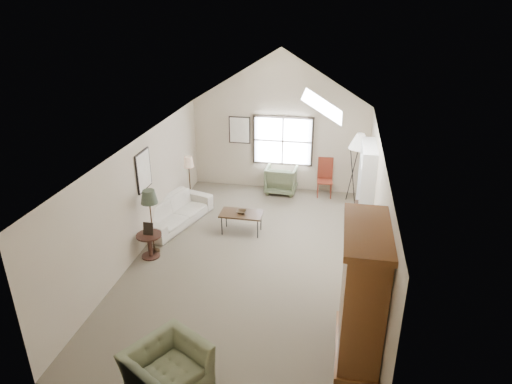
% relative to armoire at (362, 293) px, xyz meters
% --- Properties ---
extents(room_shell, '(5.01, 8.01, 4.00)m').
position_rel_armoire_xyz_m(room_shell, '(-2.18, 2.40, 2.11)').
color(room_shell, '#685D4A').
rests_on(room_shell, ground).
extents(window, '(1.72, 0.08, 1.42)m').
position_rel_armoire_xyz_m(window, '(-2.08, 6.36, 0.35)').
color(window, black).
rests_on(window, room_shell).
extents(skylight, '(0.80, 1.20, 0.52)m').
position_rel_armoire_xyz_m(skylight, '(-0.88, 3.30, 2.12)').
color(skylight, white).
rests_on(skylight, room_shell).
extents(wall_art, '(1.97, 3.71, 0.88)m').
position_rel_armoire_xyz_m(wall_art, '(-4.06, 4.34, 0.63)').
color(wall_art, black).
rests_on(wall_art, room_shell).
extents(armoire, '(0.60, 1.50, 2.20)m').
position_rel_armoire_xyz_m(armoire, '(0.00, 0.00, 0.00)').
color(armoire, brown).
rests_on(armoire, ground).
extents(tv_alcove, '(0.32, 1.30, 2.10)m').
position_rel_armoire_xyz_m(tv_alcove, '(0.16, 4.00, 0.05)').
color(tv_alcove, white).
rests_on(tv_alcove, ground).
extents(media_console, '(0.34, 1.18, 0.60)m').
position_rel_armoire_xyz_m(media_console, '(0.14, 4.00, -0.80)').
color(media_console, '#382316').
rests_on(media_console, ground).
extents(tv_panel, '(0.05, 0.90, 0.55)m').
position_rel_armoire_xyz_m(tv_panel, '(0.14, 4.00, -0.18)').
color(tv_panel, black).
rests_on(tv_panel, media_console).
extents(sofa, '(1.43, 2.33, 0.64)m').
position_rel_armoire_xyz_m(sofa, '(-4.38, 3.66, -0.78)').
color(sofa, beige).
rests_on(sofa, ground).
extents(armchair_near, '(1.36, 1.41, 0.70)m').
position_rel_armoire_xyz_m(armchair_near, '(-2.71, -1.30, -0.75)').
color(armchair_near, '#656647').
rests_on(armchair_near, ground).
extents(armchair_far, '(0.89, 0.92, 0.80)m').
position_rel_armoire_xyz_m(armchair_far, '(-2.06, 6.10, -0.70)').
color(armchair_far, '#606A4A').
rests_on(armchair_far, ground).
extents(coffee_table, '(1.01, 0.57, 0.51)m').
position_rel_armoire_xyz_m(coffee_table, '(-2.66, 3.50, -0.84)').
color(coffee_table, '#3C2818').
rests_on(coffee_table, ground).
extents(bowl, '(0.24, 0.24, 0.06)m').
position_rel_armoire_xyz_m(bowl, '(-2.66, 3.50, -0.56)').
color(bowl, '#322314').
rests_on(bowl, coffee_table).
extents(side_table, '(0.68, 0.68, 0.55)m').
position_rel_armoire_xyz_m(side_table, '(-4.38, 2.06, -0.83)').
color(side_table, '#391F17').
rests_on(side_table, ground).
extents(side_chair, '(0.45, 0.45, 1.09)m').
position_rel_armoire_xyz_m(side_chair, '(-0.83, 6.03, -0.55)').
color(side_chair, brown).
rests_on(side_chair, ground).
extents(tripod_lamp, '(0.71, 0.71, 1.99)m').
position_rel_armoire_xyz_m(tripod_lamp, '(0.02, 5.75, -0.10)').
color(tripod_lamp, white).
rests_on(tripod_lamp, ground).
extents(dark_lamp, '(0.45, 0.45, 1.52)m').
position_rel_armoire_xyz_m(dark_lamp, '(-4.38, 2.26, -0.34)').
color(dark_lamp, '#272E20').
rests_on(dark_lamp, ground).
extents(tan_lamp, '(0.34, 0.34, 1.37)m').
position_rel_armoire_xyz_m(tan_lamp, '(-4.38, 4.86, -0.42)').
color(tan_lamp, tan).
rests_on(tan_lamp, ground).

